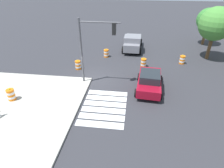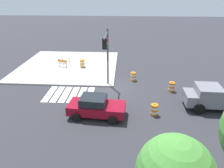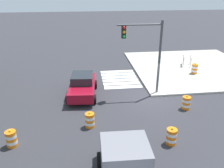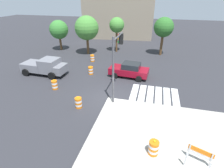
% 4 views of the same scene
% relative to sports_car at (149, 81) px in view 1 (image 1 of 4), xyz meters
% --- Properties ---
extents(ground_plane, '(120.00, 120.00, 0.00)m').
position_rel_sports_car_xyz_m(ground_plane, '(-1.06, -5.16, -0.81)').
color(ground_plane, '#2D2D33').
extents(crosswalk_stripes, '(4.35, 3.20, 0.02)m').
position_rel_sports_car_xyz_m(crosswalk_stripes, '(2.94, -3.36, -0.80)').
color(crosswalk_stripes, silver).
rests_on(crosswalk_stripes, ground).
extents(sports_car, '(4.44, 2.41, 1.63)m').
position_rel_sports_car_xyz_m(sports_car, '(0.00, 0.00, 0.00)').
color(sports_car, maroon).
rests_on(sports_car, ground).
extents(pickup_truck, '(5.21, 2.48, 1.92)m').
position_rel_sports_car_xyz_m(pickup_truck, '(-9.40, -1.72, 0.16)').
color(pickup_truck, slate).
rests_on(pickup_truck, ground).
extents(traffic_barrel_near_corner, '(0.56, 0.56, 1.02)m').
position_rel_sports_car_xyz_m(traffic_barrel_near_corner, '(-6.62, -4.66, -0.36)').
color(traffic_barrel_near_corner, orange).
rests_on(traffic_barrel_near_corner, ground).
extents(traffic_barrel_crosswalk_end, '(0.56, 0.56, 1.02)m').
position_rel_sports_car_xyz_m(traffic_barrel_crosswalk_end, '(-4.46, -0.39, -0.36)').
color(traffic_barrel_crosswalk_end, orange).
rests_on(traffic_barrel_crosswalk_end, ground).
extents(traffic_barrel_median_near, '(0.56, 0.56, 1.02)m').
position_rel_sports_car_xyz_m(traffic_barrel_median_near, '(-3.06, -7.03, -0.36)').
color(traffic_barrel_median_near, orange).
rests_on(traffic_barrel_median_near, ground).
extents(traffic_barrel_median_far, '(0.56, 0.56, 1.02)m').
position_rel_sports_car_xyz_m(traffic_barrel_median_far, '(-5.77, 3.79, -0.36)').
color(traffic_barrel_median_far, orange).
rests_on(traffic_barrel_median_far, ground).
extents(traffic_barrel_on_sidewalk, '(0.56, 0.56, 1.02)m').
position_rel_sports_car_xyz_m(traffic_barrel_on_sidewalk, '(3.07, -10.47, -0.21)').
color(traffic_barrel_on_sidewalk, orange).
rests_on(traffic_barrel_on_sidewalk, sidewalk_corner).
extents(traffic_light_pole, '(0.47, 3.29, 5.50)m').
position_rel_sports_car_xyz_m(traffic_light_pole, '(-0.46, -4.62, 3.10)').
color(traffic_light_pole, '#4C4C51').
rests_on(traffic_light_pole, sidewalk_corner).
extents(street_tree_streetside_far, '(3.52, 3.52, 5.68)m').
position_rel_sports_car_xyz_m(street_tree_streetside_far, '(-7.60, 6.92, 3.08)').
color(street_tree_streetside_far, brown).
rests_on(street_tree_streetside_far, ground).
extents(street_tree_corner_lot, '(2.95, 2.95, 4.78)m').
position_rel_sports_car_xyz_m(street_tree_corner_lot, '(-12.79, 7.88, 2.47)').
color(street_tree_corner_lot, brown).
rests_on(street_tree_corner_lot, ground).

